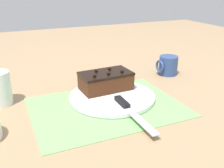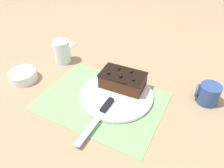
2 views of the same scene
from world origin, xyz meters
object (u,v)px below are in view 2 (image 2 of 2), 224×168
Objects in this scene: small_bowl at (23,75)px; cake_plate at (116,95)px; drinking_glass at (62,52)px; serving_knife at (102,112)px; coffee_mug at (208,94)px; chocolate_cake at (123,80)px.

cake_plate is at bearing -168.24° from small_bowl.
drinking_glass is (0.34, -0.11, 0.04)m from cake_plate.
drinking_glass reaches higher than serving_knife.
serving_knife is at bearing 89.77° from cake_plate.
coffee_mug is at bearing -141.35° from serving_knife.
serving_knife is 0.40m from coffee_mug.
cake_plate is at bearing 89.82° from chocolate_cake.
serving_knife is 0.41m from drinking_glass.
drinking_glass is at bearing -33.37° from serving_knife.
small_bowl is (0.06, 0.19, -0.03)m from drinking_glass.
drinking_glass reaches higher than coffee_mug.
small_bowl is (0.40, 0.08, 0.01)m from cake_plate.
serving_knife is (0.00, 0.12, 0.01)m from cake_plate.
coffee_mug reaches higher than serving_knife.
cake_plate is 0.41m from small_bowl.
chocolate_cake is 1.66× the size of drinking_glass.
small_bowl is at bearing 72.01° from drinking_glass.
drinking_glass is 0.66m from coffee_mug.
chocolate_cake is 1.53× the size of small_bowl.
cake_plate is 1.58× the size of chocolate_cake.
chocolate_cake is 0.35m from drinking_glass.
coffee_mug is at bearing -156.98° from cake_plate.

